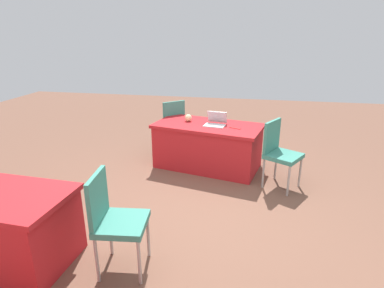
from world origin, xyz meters
TOP-DOWN VIEW (x-y plane):
  - ground_plane at (0.00, 0.00)m, footprint 14.40×14.40m
  - table_foreground at (0.02, -1.42)m, footprint 1.83×1.19m
  - chair_near_front at (0.52, 1.14)m, footprint 0.49×0.49m
  - chair_tucked_left at (0.78, -2.00)m, footprint 0.62×0.62m
  - chair_by_pillar at (-1.06, -0.91)m, footprint 0.60×0.60m
  - laptop_silver at (-0.10, -1.39)m, footprint 0.36×0.34m
  - yarn_ball at (0.37, -1.54)m, footprint 0.12×0.12m
  - scissors_red at (-0.41, -1.28)m, footprint 0.18×0.11m

SIDE VIEW (x-z plane):
  - ground_plane at x=0.00m, z-range 0.00..0.00m
  - table_foreground at x=0.02m, z-range 0.00..0.73m
  - chair_by_pillar at x=-1.06m, z-range 0.07..1.03m
  - chair_near_front at x=0.52m, z-range 0.08..1.04m
  - chair_tucked_left at x=0.78m, z-range 0.08..1.05m
  - scissors_red at x=-0.41m, z-range 0.73..0.73m
  - laptop_silver at x=-0.10m, z-range 0.66..0.87m
  - yarn_ball at x=0.37m, z-range 0.73..0.84m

